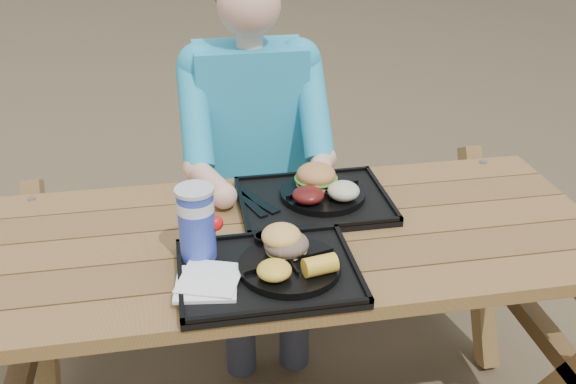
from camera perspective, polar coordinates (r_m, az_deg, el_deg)
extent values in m
cube|color=black|center=(1.63, -1.79, -7.28)|extent=(0.45, 0.35, 0.02)
cube|color=black|center=(1.96, 2.31, -0.88)|extent=(0.45, 0.35, 0.02)
cylinder|color=black|center=(1.63, 0.16, -6.60)|extent=(0.26, 0.26, 0.02)
cylinder|color=black|center=(1.96, 3.11, -0.15)|extent=(0.26, 0.26, 0.02)
cube|color=white|center=(1.58, -7.28, -7.96)|extent=(0.17, 0.17, 0.02)
cylinder|color=#162BA5|center=(1.65, -8.11, -2.90)|extent=(0.09, 0.09, 0.19)
cylinder|color=black|center=(1.72, -2.14, -4.32)|extent=(0.05, 0.05, 0.03)
cylinder|color=gold|center=(1.74, -0.33, -3.97)|extent=(0.05, 0.05, 0.03)
ellipsoid|color=yellow|center=(1.56, -1.23, -6.96)|extent=(0.09, 0.09, 0.04)
cube|color=black|center=(1.93, -2.69, -0.84)|extent=(0.12, 0.17, 0.01)
ellipsoid|color=#561211|center=(1.89, 1.81, -0.27)|extent=(0.10, 0.10, 0.04)
ellipsoid|color=beige|center=(1.90, 4.96, 0.10)|extent=(0.10, 0.10, 0.05)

